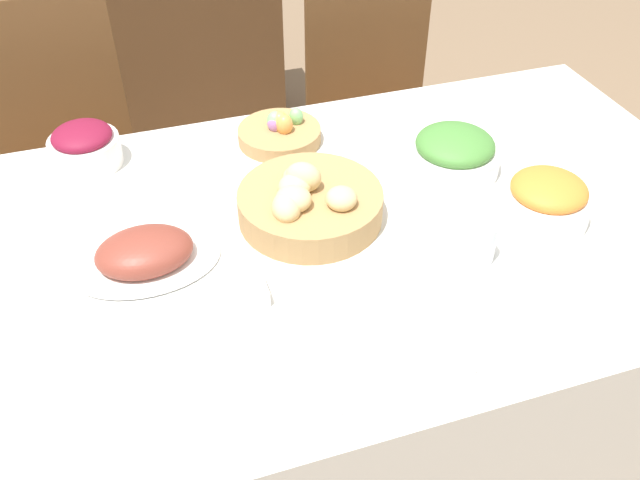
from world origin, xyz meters
TOP-DOWN VIEW (x-y plane):
  - ground_plane at (0.00, 0.00)m, footprint 12.00×12.00m
  - dining_table at (0.00, 0.00)m, footprint 1.87×0.99m
  - chair_far_left at (-0.50, 0.81)m, footprint 0.45×0.45m
  - chair_far_right at (0.50, 0.81)m, footprint 0.42×0.42m
  - sideboard at (-0.27, 1.78)m, footprint 1.31×0.44m
  - bread_basket at (0.03, 0.04)m, footprint 0.30×0.30m
  - egg_basket at (0.05, 0.35)m, footprint 0.20×0.20m
  - ham_platter at (-0.31, 0.01)m, footprint 0.28×0.20m
  - carrot_bowl at (0.48, -0.11)m, footprint 0.18×0.18m
  - beet_salad_bowl at (-0.39, 0.39)m, footprint 0.16×0.16m
  - green_salad_bowl at (0.39, 0.11)m, footprint 0.21×0.21m
  - dinner_plate at (0.08, -0.34)m, footprint 0.24×0.24m
  - fork at (-0.07, -0.34)m, footprint 0.02×0.19m
  - knife at (0.22, -0.34)m, footprint 0.02×0.19m
  - spoon at (0.25, -0.34)m, footprint 0.02×0.19m
  - drinking_cup at (0.29, -0.17)m, footprint 0.07×0.07m
  - butter_dish at (-0.16, -0.15)m, footprint 0.10×0.06m

SIDE VIEW (x-z plane):
  - ground_plane at x=0.00m, z-range 0.00..0.00m
  - dining_table at x=0.00m, z-range 0.00..0.75m
  - sideboard at x=-0.27m, z-range 0.00..0.85m
  - chair_far_left at x=-0.50m, z-range 0.04..0.98m
  - chair_far_right at x=0.50m, z-range 0.04..0.98m
  - fork at x=-0.07m, z-range 0.75..0.75m
  - knife at x=0.22m, z-range 0.75..0.75m
  - spoon at x=0.25m, z-range 0.75..0.75m
  - dinner_plate at x=0.08m, z-range 0.75..0.76m
  - butter_dish at x=-0.16m, z-range 0.75..0.78m
  - ham_platter at x=-0.31m, z-range 0.73..0.81m
  - egg_basket at x=0.05m, z-range 0.73..0.81m
  - bread_basket at x=0.03m, z-range 0.73..0.85m
  - drinking_cup at x=0.29m, z-range 0.75..0.83m
  - green_salad_bowl at x=0.39m, z-range 0.74..0.84m
  - beet_salad_bowl at x=-0.39m, z-range 0.74..0.84m
  - carrot_bowl at x=0.48m, z-range 0.74..0.85m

